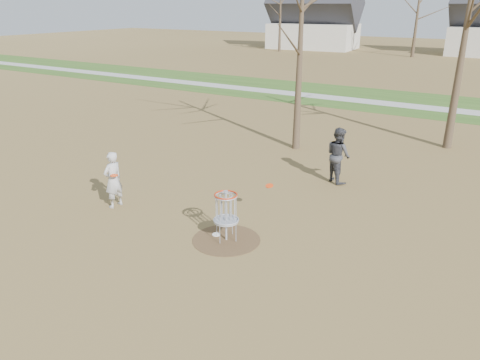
% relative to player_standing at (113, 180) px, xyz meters
% --- Properties ---
extents(ground, '(160.00, 160.00, 0.00)m').
position_rel_player_standing_xyz_m(ground, '(4.07, -0.04, -0.87)').
color(ground, brown).
rests_on(ground, ground).
extents(green_band, '(160.00, 8.00, 0.01)m').
position_rel_player_standing_xyz_m(green_band, '(4.07, 20.96, -0.86)').
color(green_band, '#2D5119').
rests_on(green_band, ground).
extents(footpath, '(160.00, 1.50, 0.01)m').
position_rel_player_standing_xyz_m(footpath, '(4.07, 19.96, -0.85)').
color(footpath, '#9E9E99').
rests_on(footpath, green_band).
extents(dirt_circle, '(1.80, 1.80, 0.01)m').
position_rel_player_standing_xyz_m(dirt_circle, '(4.07, -0.04, -0.86)').
color(dirt_circle, '#47331E').
rests_on(dirt_circle, ground).
extents(player_standing, '(0.46, 0.66, 1.74)m').
position_rel_player_standing_xyz_m(player_standing, '(0.00, 0.00, 0.00)').
color(player_standing, '#B5B5B5').
rests_on(player_standing, ground).
extents(player_throwing, '(1.18, 1.13, 1.92)m').
position_rel_player_standing_xyz_m(player_throwing, '(4.98, 5.58, 0.09)').
color(player_throwing, '#37383D').
rests_on(player_throwing, ground).
extents(disc_grounded, '(0.22, 0.22, 0.02)m').
position_rel_player_standing_xyz_m(disc_grounded, '(3.70, 0.04, -0.85)').
color(disc_grounded, white).
rests_on(disc_grounded, dirt_circle).
extents(discs_in_play, '(4.41, 2.04, 0.12)m').
position_rel_player_standing_xyz_m(discs_in_play, '(2.42, 0.80, 0.19)').
color(discs_in_play, '#FA3E0D').
rests_on(discs_in_play, ground).
extents(disc_golf_basket, '(0.64, 0.64, 1.35)m').
position_rel_player_standing_xyz_m(disc_golf_basket, '(4.07, -0.04, 0.04)').
color(disc_golf_basket, '#9EA3AD').
rests_on(disc_golf_basket, ground).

